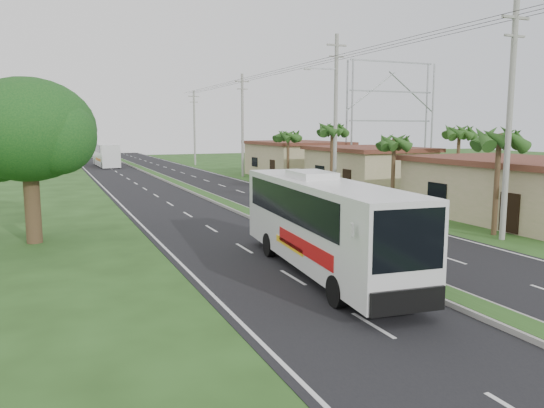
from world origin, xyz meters
name	(u,v)px	position (x,y,z in m)	size (l,w,h in m)	color
ground	(376,268)	(0.00, 0.00, 0.00)	(180.00, 180.00, 0.00)	#254318
road_asphalt	(218,201)	(0.00, 20.00, 0.01)	(14.00, 160.00, 0.02)	black
median_strip	(218,200)	(0.00, 20.00, 0.10)	(1.20, 160.00, 0.18)	gray
lane_edge_left	(123,207)	(-6.70, 20.00, 0.00)	(0.12, 160.00, 0.01)	silver
lane_edge_right	(301,197)	(6.70, 20.00, 0.00)	(0.12, 160.00, 0.01)	silver
shop_near	(520,189)	(14.00, 6.00, 1.78)	(8.60, 12.60, 3.52)	tan
shop_mid	(367,168)	(14.00, 22.00, 1.86)	(7.60, 10.60, 3.67)	tan
shop_far	(296,159)	(14.00, 36.00, 1.93)	(8.60, 11.60, 3.82)	tan
palm_verge_a	(499,139)	(9.00, 3.00, 4.74)	(2.40, 2.40, 5.45)	#473321
palm_verge_b	(394,142)	(9.40, 12.00, 4.36)	(2.40, 2.40, 5.05)	#473321
palm_verge_c	(332,130)	(8.80, 19.00, 5.12)	(2.40, 2.40, 5.85)	#473321
palm_verge_d	(288,136)	(9.30, 28.00, 4.55)	(2.40, 2.40, 5.25)	#473321
palm_behind_shop	(459,133)	(17.50, 15.00, 4.93)	(2.40, 2.40, 5.65)	#473321
shade_tree	(25,133)	(-12.11, 10.02, 5.03)	(6.30, 6.00, 7.54)	#473321
utility_pole_a	(509,119)	(8.50, 2.00, 5.67)	(1.60, 0.28, 11.00)	gray
utility_pole_b	(335,114)	(8.47, 18.00, 6.26)	(3.20, 0.28, 12.00)	gray
utility_pole_c	(242,124)	(8.50, 38.00, 5.67)	(1.60, 0.28, 11.00)	gray
utility_pole_d	(194,127)	(8.50, 58.00, 5.42)	(1.60, 0.28, 10.50)	gray
billboard_lattice	(391,113)	(22.00, 30.00, 6.82)	(10.18, 1.18, 12.07)	gray
coach_bus_main	(322,219)	(-2.25, 0.20, 2.01)	(3.40, 11.48, 3.66)	silver
coach_bus_far	(106,154)	(-3.63, 59.59, 1.76)	(2.60, 10.69, 3.10)	white
motorcyclist	(301,227)	(-0.89, 4.68, 0.82)	(2.06, 1.02, 2.32)	black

